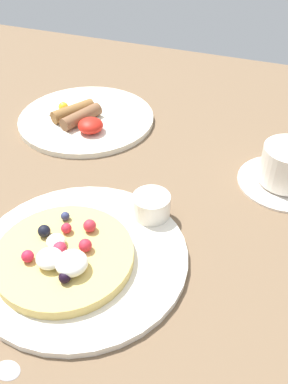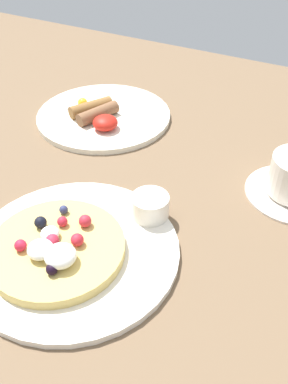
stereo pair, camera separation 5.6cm
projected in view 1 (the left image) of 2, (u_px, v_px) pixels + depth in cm
name	position (u px, v px, depth cm)	size (l,w,h in cm)	color
ground_plane	(115.00, 217.00, 64.08)	(183.32, 129.35, 3.00)	brown
pancake_plate	(79.00, 256.00, 55.32)	(28.10, 28.10, 1.00)	white
pancake_with_berries	(64.00, 256.00, 53.27)	(17.83, 17.83, 3.88)	#D4B660
syrup_ramekin	(152.00, 205.00, 59.79)	(5.40, 5.40, 3.33)	white
breakfast_plate	(87.00, 119.00, 83.04)	(26.41, 26.41, 1.06)	white
fried_breakfast	(78.00, 116.00, 80.55)	(14.91, 10.86, 2.79)	brown
coffee_saucer	(284.00, 181.00, 67.78)	(14.72, 14.72, 0.73)	white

